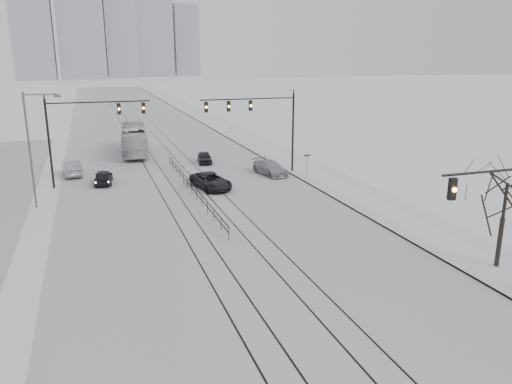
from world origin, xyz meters
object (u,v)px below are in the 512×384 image
Objects in this scene: sedan_sb_inner at (103,177)px; sedan_sb_outer at (72,168)px; box_truck at (134,140)px; bare_tree at (506,192)px; sedan_nb_far at (205,158)px; sedan_nb_front at (211,181)px; sedan_nb_right at (270,168)px.

sedan_sb_inner is 0.86× the size of sedan_sb_outer.
box_truck is (4.19, 14.43, 1.03)m from sedan_sb_inner.
sedan_nb_far is (-9.26, 33.26, -3.87)m from bare_tree.
sedan_nb_far is (13.94, 1.68, -0.13)m from sedan_sb_outer.
bare_tree is 1.54× the size of sedan_sb_inner.
sedan_nb_far is 10.78m from box_truck.
sedan_nb_front is at bearing 108.66° from box_truck.
box_truck reaches higher than sedan_nb_right.
sedan_nb_right is (18.96, -5.94, -0.06)m from sedan_sb_outer.
sedan_sb_inner is 1.08× the size of sedan_nb_far.
sedan_nb_right is at bearing 14.41° from sedan_nb_front.
box_truck reaches higher than sedan_sb_outer.
sedan_sb_outer is 19.86m from sedan_nb_right.
sedan_nb_right is (-4.24, 25.64, -3.79)m from bare_tree.
bare_tree is at bearing 115.51° from box_truck.
sedan_sb_outer is at bearing -52.65° from sedan_sb_inner.
sedan_nb_right is (6.96, 3.44, -0.01)m from sedan_nb_front.
box_truck is (7.05, 9.89, 0.94)m from sedan_sb_outer.
sedan_sb_inner is 0.77× the size of sedan_nb_front.
sedan_sb_inner is at bearing 163.96° from sedan_nb_right.
sedan_nb_right is 1.32× the size of sedan_nb_far.
sedan_nb_right is 0.39× the size of box_truck.
bare_tree is 34.74m from sedan_nb_far.
sedan_nb_front reaches higher than sedan_sb_inner.
bare_tree is 44.59m from box_truck.
sedan_nb_far is at bearing 134.25° from box_truck.
sedan_nb_front reaches higher than sedan_nb_far.
sedan_sb_inner is at bearing -142.84° from sedan_nb_far.
sedan_sb_outer is 0.38× the size of box_truck.
sedan_sb_outer is (-23.20, 31.58, -3.73)m from bare_tree.
sedan_nb_far is at bearing 112.29° from sedan_nb_right.
sedan_sb_outer is at bearing 126.30° from bare_tree.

